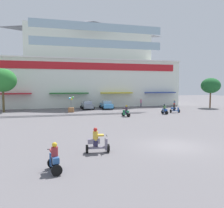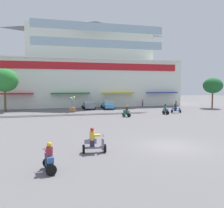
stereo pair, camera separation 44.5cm
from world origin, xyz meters
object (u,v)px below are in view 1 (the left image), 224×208
plaza_tree_0 (3,80)px  scooter_rider_5 (175,109)px  scooter_rider_2 (126,112)px  parked_car_1 (106,105)px  scooter_rider_0 (54,160)px  parked_car_0 (87,105)px  scooter_rider_3 (165,110)px  pedestrian_1 (174,103)px  scooter_rider_1 (97,142)px  pedestrian_0 (141,102)px  balloon_vendor_cart (71,106)px  plaza_tree_1 (211,86)px

plaza_tree_0 → scooter_rider_5: size_ratio=4.47×
plaza_tree_0 → scooter_rider_2: bearing=-30.3°
parked_car_1 → scooter_rider_0: scooter_rider_0 is taller
parked_car_0 → scooter_rider_5: (12.34, -9.16, -0.12)m
scooter_rider_3 → pedestrian_1: 9.66m
scooter_rider_1 → parked_car_0: bearing=82.2°
scooter_rider_2 → scooter_rider_0: bearing=-118.4°
parked_car_0 → pedestrian_1: 16.30m
scooter_rider_2 → scooter_rider_3: (6.52, 1.26, -0.05)m
parked_car_1 → pedestrian_1: size_ratio=2.67×
pedestrian_0 → pedestrian_1: pedestrian_1 is taller
plaza_tree_0 → parked_car_0: 14.38m
parked_car_0 → balloon_vendor_cart: 5.34m
parked_car_0 → pedestrian_0: pedestrian_0 is taller
scooter_rider_3 → scooter_rider_5: scooter_rider_5 is taller
scooter_rider_0 → balloon_vendor_cart: 25.83m
scooter_rider_0 → scooter_rider_5: scooter_rider_5 is taller
scooter_rider_3 → pedestrian_0: (1.29, 12.35, 0.31)m
parked_car_1 → scooter_rider_1: bearing=-105.1°
scooter_rider_0 → scooter_rider_3: scooter_rider_0 is taller
pedestrian_0 → scooter_rider_0: bearing=-119.0°
scooter_rider_3 → balloon_vendor_cart: balloon_vendor_cart is taller
plaza_tree_0 → scooter_rider_5: bearing=-16.5°
scooter_rider_3 → scooter_rider_0: bearing=-129.9°
parked_car_1 → pedestrian_1: (12.58, -2.31, 0.19)m
scooter_rider_0 → pedestrian_1: bearing=50.4°
scooter_rider_5 → pedestrian_0: pedestrian_0 is taller
scooter_rider_3 → pedestrian_0: 12.42m
plaza_tree_1 → scooter_rider_5: plaza_tree_1 is taller
scooter_rider_2 → pedestrian_1: size_ratio=0.98×
plaza_tree_1 → scooter_rider_0: size_ratio=3.82×
scooter_rider_1 → pedestrian_1: bearing=51.1°
parked_car_0 → scooter_rider_5: 15.37m
scooter_rider_1 → scooter_rider_2: bearing=65.2°
plaza_tree_0 → pedestrian_1: (29.71, -1.23, -4.14)m
parked_car_1 → scooter_rider_2: 11.11m
scooter_rider_2 → scooter_rider_3: 6.64m
scooter_rider_0 → scooter_rider_2: bearing=61.6°
plaza_tree_0 → plaza_tree_1: plaza_tree_0 is taller
plaza_tree_0 → scooter_rider_0: 29.65m
scooter_rider_5 → scooter_rider_3: bearing=-155.3°
plaza_tree_0 → scooter_rider_0: size_ratio=4.63×
scooter_rider_2 → balloon_vendor_cart: balloon_vendor_cart is taller
plaza_tree_1 → pedestrian_0: bearing=153.9°
scooter_rider_5 → pedestrian_1: bearing=60.1°
parked_car_1 → scooter_rider_2: scooter_rider_2 is taller
plaza_tree_1 → pedestrian_0: 13.60m
plaza_tree_0 → pedestrian_0: 25.56m
plaza_tree_0 → plaza_tree_1: size_ratio=1.21×
parked_car_1 → scooter_rider_2: size_ratio=2.74×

